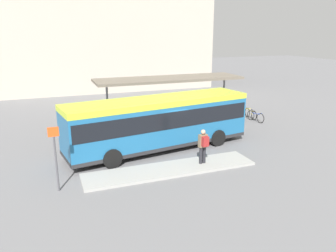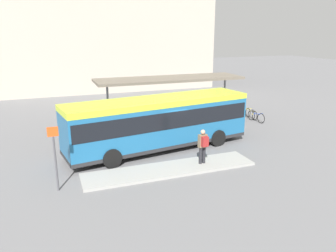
# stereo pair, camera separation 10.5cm
# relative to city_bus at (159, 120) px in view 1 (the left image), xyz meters

# --- Properties ---
(ground_plane) EXTENTS (120.00, 120.00, 0.00)m
(ground_plane) POSITION_rel_city_bus_xyz_m (-0.01, -0.00, -1.74)
(ground_plane) COLOR slate
(curb_island) EXTENTS (8.45, 1.80, 0.12)m
(curb_island) POSITION_rel_city_bus_xyz_m (-0.48, -2.98, -1.68)
(curb_island) COLOR #9E9E99
(curb_island) RESTS_ON ground_plane
(city_bus) EXTENTS (10.77, 4.05, 2.96)m
(city_bus) POSITION_rel_city_bus_xyz_m (0.00, 0.00, 0.00)
(city_bus) COLOR #1E6093
(city_bus) RESTS_ON ground_plane
(pedestrian_waiting) EXTENTS (0.45, 0.47, 1.76)m
(pedestrian_waiting) POSITION_rel_city_bus_xyz_m (1.23, -3.01, -0.61)
(pedestrian_waiting) COLOR #232328
(pedestrian_waiting) RESTS_ON curb_island
(bicycle_blue) EXTENTS (0.48, 1.72, 0.75)m
(bicycle_blue) POSITION_rel_city_bus_xyz_m (8.71, 3.16, -1.36)
(bicycle_blue) COLOR black
(bicycle_blue) RESTS_ON ground_plane
(bicycle_yellow) EXTENTS (0.48, 1.73, 0.75)m
(bicycle_yellow) POSITION_rel_city_bus_xyz_m (8.87, 4.01, -1.37)
(bicycle_yellow) COLOR black
(bicycle_yellow) RESTS_ON ground_plane
(bicycle_green) EXTENTS (0.48, 1.54, 0.67)m
(bicycle_green) POSITION_rel_city_bus_xyz_m (8.49, 4.86, -1.40)
(bicycle_green) COLOR black
(bicycle_green) RESTS_ON ground_plane
(station_shelter) EXTENTS (11.04, 3.09, 3.19)m
(station_shelter) POSITION_rel_city_bus_xyz_m (2.93, 6.07, 1.32)
(station_shelter) COLOR #706656
(station_shelter) RESTS_ON ground_plane
(potted_planter_near_shelter) EXTENTS (0.76, 0.76, 1.26)m
(potted_planter_near_shelter) POSITION_rel_city_bus_xyz_m (2.65, 3.65, -1.07)
(potted_planter_near_shelter) COLOR slate
(potted_planter_near_shelter) RESTS_ON ground_plane
(platform_sign) EXTENTS (0.44, 0.08, 2.80)m
(platform_sign) POSITION_rel_city_bus_xyz_m (-5.66, -3.26, -0.18)
(platform_sign) COLOR #4C4C51
(platform_sign) RESTS_ON ground_plane
(station_building) EXTENTS (24.54, 10.29, 11.72)m
(station_building) POSITION_rel_city_bus_xyz_m (0.92, 23.63, 4.12)
(station_building) COLOR #B2A899
(station_building) RESTS_ON ground_plane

